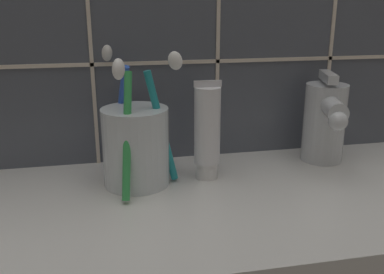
# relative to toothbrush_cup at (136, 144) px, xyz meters

# --- Properties ---
(sink_counter) EXTENTS (0.69, 0.29, 0.02)m
(sink_counter) POSITION_rel_toothbrush_cup_xyz_m (0.11, -0.06, -0.06)
(sink_counter) COLOR silver
(sink_counter) RESTS_ON ground
(tile_wall_backsplash) EXTENTS (0.79, 0.02, 0.42)m
(tile_wall_backsplash) POSITION_rel_toothbrush_cup_xyz_m (0.11, 0.09, 0.14)
(tile_wall_backsplash) COLOR #4C515B
(tile_wall_backsplash) RESTS_ON ground
(toothbrush_cup) EXTENTS (0.10, 0.16, 0.17)m
(toothbrush_cup) POSITION_rel_toothbrush_cup_xyz_m (0.00, 0.00, 0.00)
(toothbrush_cup) COLOR silver
(toothbrush_cup) RESTS_ON sink_counter
(toothpaste_tube) EXTENTS (0.03, 0.03, 0.13)m
(toothpaste_tube) POSITION_rel_toothbrush_cup_xyz_m (0.09, -0.00, 0.01)
(toothpaste_tube) COLOR white
(toothpaste_tube) RESTS_ON sink_counter
(sink_faucet) EXTENTS (0.06, 0.11, 0.13)m
(sink_faucet) POSITION_rel_toothbrush_cup_xyz_m (0.27, 0.02, 0.01)
(sink_faucet) COLOR silver
(sink_faucet) RESTS_ON sink_counter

